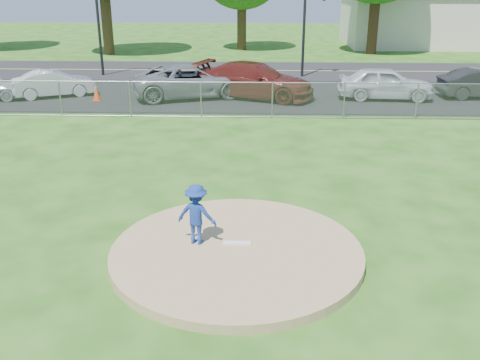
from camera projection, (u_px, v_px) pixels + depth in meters
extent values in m
plane|color=#215111|center=(247.00, 130.00, 20.83)|extent=(120.00, 120.00, 0.00)
cylinder|color=tan|center=(237.00, 252.00, 11.46)|extent=(5.40, 5.40, 0.20)
cube|color=white|center=(237.00, 243.00, 11.61)|extent=(0.60, 0.15, 0.04)
cube|color=gray|center=(248.00, 100.00, 22.42)|extent=(40.00, 0.06, 1.50)
cube|color=black|center=(250.00, 95.00, 26.89)|extent=(50.00, 8.00, 0.01)
cube|color=black|center=(252.00, 70.00, 33.88)|extent=(60.00, 7.00, 0.01)
cube|color=beige|center=(442.00, 21.00, 45.70)|extent=(16.00, 9.00, 4.00)
cylinder|color=#3D2A16|center=(107.00, 21.00, 39.90)|extent=(0.78, 0.78, 4.90)
cylinder|color=#392614|center=(242.00, 25.00, 42.55)|extent=(0.72, 0.72, 3.85)
cylinder|color=#331F12|center=(373.00, 23.00, 40.23)|extent=(0.76, 0.76, 4.55)
cylinder|color=black|center=(99.00, 27.00, 31.31)|extent=(0.16, 0.16, 5.60)
cylinder|color=black|center=(304.00, 28.00, 30.92)|extent=(0.16, 0.16, 5.60)
imported|color=navy|center=(196.00, 214.00, 11.45)|extent=(0.97, 0.70, 1.35)
cone|color=#FF450D|center=(97.00, 93.00, 25.64)|extent=(0.36, 0.36, 0.70)
imported|color=silver|center=(54.00, 84.00, 26.39)|extent=(4.11, 2.87, 1.28)
imported|color=gray|center=(191.00, 81.00, 26.20)|extent=(6.31, 4.33, 1.60)
imported|color=#5D1C17|center=(255.00, 80.00, 26.06)|extent=(6.31, 4.24, 1.70)
imported|color=silver|center=(385.00, 83.00, 25.81)|extent=(4.63, 2.10, 1.54)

